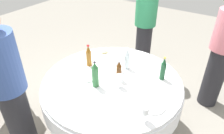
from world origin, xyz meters
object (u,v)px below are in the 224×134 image
Objects in this scene: wine_glass_left at (118,63)px; plate_near at (87,76)px; person_inner at (145,24)px; bottle_green_mid at (95,75)px; wine_glass_north at (145,111)px; bottle_brown_left at (119,71)px; dining_table at (112,90)px; bottle_clear_inner at (127,59)px; plate_far at (152,105)px; chair_right at (7,85)px; person_west at (222,52)px; bottle_amber_west at (89,56)px; person_mid at (9,90)px; plate_rear at (126,57)px; plate_front at (104,53)px; wine_glass_right at (119,79)px; bottle_dark_green_north at (163,69)px.

wine_glass_left reaches higher than plate_near.
bottle_green_mid is at bearing -94.41° from person_inner.
wine_glass_north is (-0.16, -0.65, -0.03)m from bottle_green_mid.
person_inner is at bearing 14.51° from bottle_brown_left.
person_inner is (1.42, 0.30, 0.25)m from dining_table.
bottle_clear_inner is 0.69m from plate_far.
chair_right is at bearing 115.36° from dining_table.
bottle_amber_west is at bearing -102.93° from person_west.
wine_glass_north is 1.27m from person_mid.
wine_glass_north is at bearing -114.44° from bottle_amber_west.
bottle_brown_left is 1.62× the size of wine_glass_left.
wine_glass_north is 0.76× the size of plate_rear.
chair_right is (-0.56, 1.19, -0.08)m from dining_table.
plate_far is 0.29× the size of chair_right.
plate_front is (0.77, 0.96, -0.10)m from wine_glass_north.
bottle_clear_inner reaches higher than plate_front.
dining_table is at bearing 59.02° from wine_glass_north.
person_mid reaches higher than plate_rear.
plate_far is at bearing -103.66° from dining_table.
bottle_amber_west is 1.09m from chair_right.
plate_front reaches higher than plate_near.
wine_glass_right is at bearing -145.99° from bottle_brown_left.
plate_near is (0.22, 0.82, -0.11)m from wine_glass_north.
bottle_clear_inner is 1.28m from person_mid.
bottle_clear_inner is 1.81× the size of wine_glass_left.
plate_rear is at bearing 20.23° from bottle_brown_left.
bottle_green_mid is (-0.18, 0.09, 0.28)m from dining_table.
bottle_green_mid is (-0.47, 0.10, 0.01)m from bottle_clear_inner.
plate_rear is (0.64, 0.65, 0.00)m from plate_far.
person_mid reaches higher than bottle_brown_left.
wine_glass_left is 0.44m from plate_front.
plate_near is at bearing 98.35° from wine_glass_right.
person_west is at bearing -13.29° from wine_glass_north.
wine_glass_left is at bearing -74.85° from bottle_amber_west.
bottle_amber_west is 1.68m from person_west.
person_mid reaches higher than bottle_dark_green_north.
bottle_green_mid is 1.62m from person_inner.
plate_far is at bearing -168.65° from bottle_dark_green_north.
dining_table is 5.73× the size of bottle_amber_west.
wine_glass_north is at bearing -131.14° from wine_glass_left.
wine_glass_north is at bearing -175.29° from plate_far.
plate_far is (-0.18, -0.48, -0.10)m from bottle_brown_left.
wine_glass_north is 0.23m from plate_far.
person_west is (0.72, -1.32, 0.08)m from plate_front.
plate_front is 0.13× the size of person_inner.
wine_glass_north is at bearing -170.68° from bottle_dark_green_north.
person_inner reaches higher than wine_glass_north.
plate_front is at bearing -113.10° from person_west.
person_inner reaches higher than person_west.
wine_glass_north is at bearing -141.46° from plate_rear.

